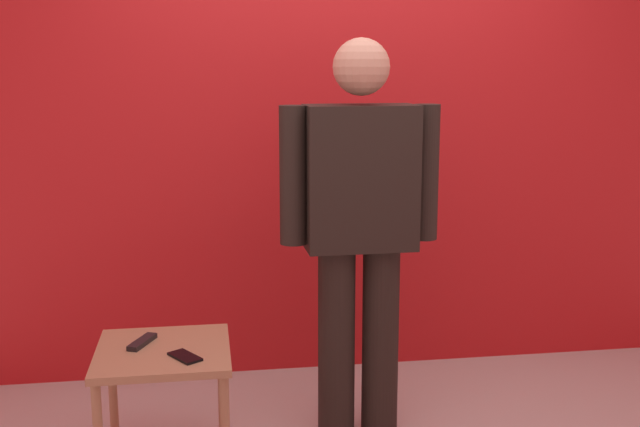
# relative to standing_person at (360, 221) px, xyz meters

# --- Properties ---
(back_wall_red) EXTENTS (4.41, 0.12, 2.82)m
(back_wall_red) POSITION_rel_standing_person_xyz_m (0.06, 0.85, 0.44)
(back_wall_red) COLOR red
(back_wall_red) RESTS_ON ground_plane
(standing_person) EXTENTS (0.68, 0.25, 1.72)m
(standing_person) POSITION_rel_standing_person_xyz_m (0.00, 0.00, 0.00)
(standing_person) COLOR black
(standing_person) RESTS_ON ground_plane
(side_table) EXTENTS (0.52, 0.52, 0.53)m
(side_table) POSITION_rel_standing_person_xyz_m (-0.82, -0.21, -0.52)
(side_table) COLOR tan
(side_table) RESTS_ON ground_plane
(cell_phone) EXTENTS (0.14, 0.16, 0.01)m
(cell_phone) POSITION_rel_standing_person_xyz_m (-0.73, -0.33, -0.43)
(cell_phone) COLOR black
(cell_phone) RESTS_ON side_table
(tv_remote) EXTENTS (0.11, 0.17, 0.02)m
(tv_remote) POSITION_rel_standing_person_xyz_m (-0.90, -0.15, -0.43)
(tv_remote) COLOR black
(tv_remote) RESTS_ON side_table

